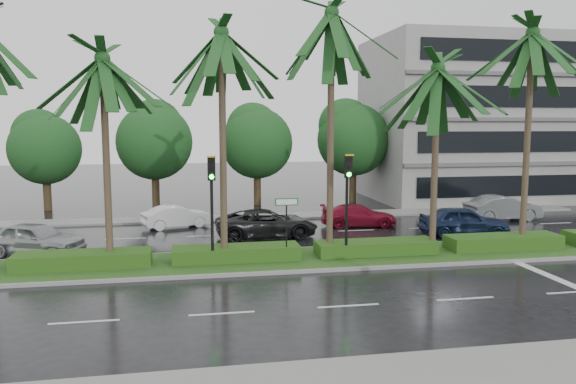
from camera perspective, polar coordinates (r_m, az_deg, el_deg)
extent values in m
plane|color=black|center=(22.88, 2.55, -7.56)|extent=(120.00, 120.00, 0.00)
cube|color=gray|center=(13.67, 12.70, -17.83)|extent=(40.00, 2.40, 0.12)
cube|color=gray|center=(34.41, -1.95, -2.50)|extent=(40.00, 2.00, 0.12)
cube|color=gray|center=(23.81, 2.01, -6.80)|extent=(36.00, 4.00, 0.14)
cube|color=#194918|center=(23.79, 2.01, -6.63)|extent=(35.60, 3.70, 0.02)
cube|color=#204313|center=(23.52, -20.07, -6.45)|extent=(5.20, 1.40, 0.60)
cube|color=#204313|center=(23.27, -5.26, -6.19)|extent=(5.20, 1.40, 0.60)
cube|color=#204313|center=(24.53, 8.91, -5.56)|extent=(5.20, 1.40, 0.60)
cube|color=#204313|center=(27.09, 21.01, -4.75)|extent=(5.20, 1.40, 0.60)
cube|color=silver|center=(29.97, -23.82, -4.64)|extent=(2.00, 0.12, 0.01)
cube|color=silver|center=(17.79, -20.01, -12.29)|extent=(2.00, 0.12, 0.01)
cube|color=silver|center=(29.29, -16.16, -4.58)|extent=(2.00, 0.12, 0.01)
cube|color=silver|center=(17.57, -6.74, -12.15)|extent=(2.00, 0.12, 0.01)
cube|color=silver|center=(29.16, -8.29, -4.42)|extent=(2.00, 0.12, 0.01)
cube|color=silver|center=(18.24, 6.16, -11.41)|extent=(2.00, 0.12, 0.01)
cube|color=silver|center=(29.57, -0.51, -4.19)|extent=(2.00, 0.12, 0.01)
cube|color=silver|center=(19.72, 17.55, -10.29)|extent=(2.00, 0.12, 0.01)
cube|color=silver|center=(30.50, 6.93, -3.89)|extent=(2.00, 0.12, 0.01)
cube|color=silver|center=(21.84, 26.98, -9.04)|extent=(2.00, 0.12, 0.01)
cube|color=silver|center=(31.91, 13.82, -3.56)|extent=(2.00, 0.12, 0.01)
cube|color=silver|center=(33.74, 20.03, -3.21)|extent=(2.00, 0.12, 0.01)
cube|color=silver|center=(35.92, 25.55, -2.88)|extent=(2.00, 0.12, 0.01)
cube|color=silver|center=(23.67, 25.00, -7.72)|extent=(0.40, 6.00, 0.01)
cylinder|color=#403525|center=(22.92, -17.96, 2.73)|extent=(0.28, 0.28, 8.06)
cylinder|color=#403525|center=(23.49, -17.60, -6.57)|extent=(0.40, 0.40, 0.44)
cylinder|color=#403525|center=(22.54, -6.63, 4.31)|extent=(0.28, 0.28, 9.12)
cylinder|color=#403525|center=(23.15, -6.48, -6.48)|extent=(0.40, 0.40, 0.44)
cylinder|color=#403525|center=(23.55, 4.35, 5.62)|extent=(0.28, 0.28, 10.08)
cylinder|color=#403525|center=(24.16, 4.24, -5.88)|extent=(0.40, 0.40, 0.44)
cylinder|color=#403525|center=(24.77, 14.69, 2.96)|extent=(0.28, 0.28, 7.91)
cylinder|color=#403525|center=(25.29, 14.43, -5.50)|extent=(0.40, 0.40, 0.44)
cylinder|color=#403525|center=(27.20, 23.12, 4.68)|extent=(0.28, 0.28, 9.53)
cylinder|color=#403525|center=(27.71, 22.67, -4.74)|extent=(0.40, 0.40, 0.44)
cylinder|color=black|center=(22.33, -7.72, -3.12)|extent=(0.12, 0.12, 3.40)
cube|color=black|center=(21.88, -7.79, 2.35)|extent=(0.30, 0.18, 0.90)
cube|color=gold|center=(21.73, -7.80, 3.58)|extent=(0.34, 0.12, 0.06)
cylinder|color=black|center=(21.76, -7.79, 3.11)|extent=(0.18, 0.04, 0.18)
cylinder|color=black|center=(21.78, -7.78, 2.33)|extent=(0.18, 0.04, 0.18)
cylinder|color=#0CE519|center=(21.81, -7.76, 1.54)|extent=(0.18, 0.04, 0.18)
cylinder|color=black|center=(23.24, 5.97, -2.70)|extent=(0.12, 0.12, 3.40)
cube|color=black|center=(22.80, 6.16, 2.56)|extent=(0.30, 0.18, 0.90)
cube|color=gold|center=(22.66, 6.27, 3.75)|extent=(0.34, 0.12, 0.06)
cylinder|color=black|center=(22.69, 6.24, 3.30)|extent=(0.18, 0.04, 0.18)
cylinder|color=black|center=(22.71, 6.23, 2.54)|extent=(0.18, 0.04, 0.18)
cylinder|color=#0CE519|center=(22.73, 6.22, 1.79)|extent=(0.18, 0.04, 0.18)
cylinder|color=black|center=(22.84, -0.16, -3.85)|extent=(0.06, 0.06, 2.60)
cube|color=#0C5926|center=(22.62, -0.15, -1.00)|extent=(0.95, 0.04, 0.30)
cube|color=white|center=(22.59, -0.14, -1.01)|extent=(0.85, 0.01, 0.22)
cylinder|color=#3A2B1A|center=(40.35, -23.26, -0.13)|extent=(0.52, 0.52, 2.25)
sphere|color=#18401B|center=(40.12, -23.46, 4.01)|extent=(4.62, 4.62, 4.62)
sphere|color=#18401B|center=(40.39, -23.43, 5.31)|extent=(3.47, 3.47, 3.47)
cylinder|color=#3A2B1A|center=(39.38, -13.29, 0.26)|extent=(0.52, 0.52, 2.48)
sphere|color=#18401B|center=(39.14, -13.42, 4.96)|extent=(5.11, 5.11, 5.11)
sphere|color=#18401B|center=(39.42, -13.44, 6.42)|extent=(3.83, 3.83, 3.83)
cylinder|color=#3A2B1A|center=(39.65, -3.13, 0.44)|extent=(0.52, 0.52, 2.42)
sphere|color=#18401B|center=(39.41, -3.16, 4.98)|extent=(4.97, 4.97, 4.97)
sphere|color=#18401B|center=(39.68, -3.23, 6.39)|extent=(3.73, 3.73, 3.73)
cylinder|color=#3A2B1A|center=(41.12, 6.59, 0.72)|extent=(0.52, 0.52, 2.53)
sphere|color=#18401B|center=(40.89, 6.66, 5.32)|extent=(5.21, 5.21, 5.21)
sphere|color=#18401B|center=(41.15, 6.55, 6.74)|extent=(3.91, 3.91, 3.91)
cylinder|color=#3A2B1A|center=(43.69, 15.40, 0.66)|extent=(0.52, 0.52, 2.19)
sphere|color=#18401B|center=(43.48, 15.52, 4.38)|extent=(4.50, 4.50, 4.50)
sphere|color=#18401B|center=(43.72, 15.39, 5.55)|extent=(3.37, 3.37, 3.37)
cube|color=gray|center=(45.27, 18.77, 6.98)|extent=(16.00, 10.00, 12.00)
imported|color=#9FA1A7|center=(26.85, -24.32, -4.38)|extent=(3.29, 4.67, 1.48)
imported|color=silver|center=(31.61, -11.22, -2.45)|extent=(2.39, 4.00, 1.25)
imported|color=black|center=(28.40, -2.18, -3.21)|extent=(2.58, 5.23, 1.43)
imported|color=maroon|center=(31.64, 7.18, -2.38)|extent=(2.29, 4.42, 1.23)
imported|color=#162343|center=(30.14, 17.43, -2.84)|extent=(2.61, 4.74, 1.53)
imported|color=#5D6062|center=(35.64, 20.97, -1.53)|extent=(1.75, 4.56, 1.48)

